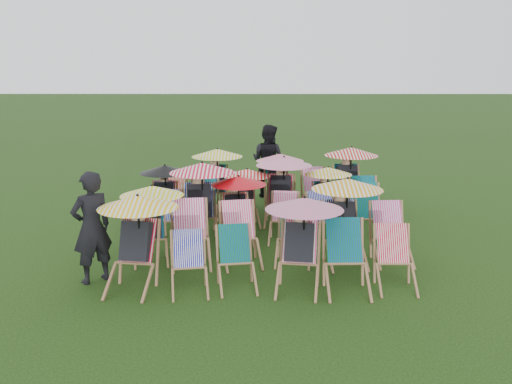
{
  "coord_description": "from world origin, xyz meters",
  "views": [
    {
      "loc": [
        -0.13,
        -10.17,
        3.29
      ],
      "look_at": [
        -0.17,
        0.26,
        0.9
      ],
      "focal_mm": 40.0,
      "sensor_mm": 36.0,
      "label": 1
    }
  ],
  "objects_px": {
    "person_left": "(92,227)",
    "person_rear": "(268,161)",
    "deckchair_5": "(396,259)",
    "deckchair_0": "(134,241)",
    "deckchair_29": "(349,178)"
  },
  "relations": [
    {
      "from": "person_left",
      "to": "person_rear",
      "type": "relative_size",
      "value": 0.96
    },
    {
      "from": "deckchair_29",
      "to": "person_left",
      "type": "bearing_deg",
      "value": -138.51
    },
    {
      "from": "deckchair_0",
      "to": "deckchair_29",
      "type": "distance_m",
      "value": 5.98
    },
    {
      "from": "deckchair_5",
      "to": "person_left",
      "type": "distance_m",
      "value": 4.56
    },
    {
      "from": "deckchair_5",
      "to": "person_rear",
      "type": "height_order",
      "value": "person_rear"
    },
    {
      "from": "deckchair_0",
      "to": "deckchair_29",
      "type": "bearing_deg",
      "value": 58.39
    },
    {
      "from": "person_left",
      "to": "person_rear",
      "type": "bearing_deg",
      "value": -156.82
    },
    {
      "from": "person_rear",
      "to": "deckchair_29",
      "type": "bearing_deg",
      "value": 173.07
    },
    {
      "from": "deckchair_29",
      "to": "person_rear",
      "type": "bearing_deg",
      "value": 140.6
    },
    {
      "from": "deckchair_0",
      "to": "deckchair_5",
      "type": "relative_size",
      "value": 1.57
    },
    {
      "from": "deckchair_0",
      "to": "deckchair_5",
      "type": "distance_m",
      "value": 3.86
    },
    {
      "from": "deckchair_5",
      "to": "person_rear",
      "type": "xyz_separation_m",
      "value": [
        -1.79,
        5.91,
        0.46
      ]
    },
    {
      "from": "deckchair_0",
      "to": "person_rear",
      "type": "height_order",
      "value": "person_rear"
    },
    {
      "from": "person_rear",
      "to": "deckchair_5",
      "type": "bearing_deg",
      "value": 137.34
    },
    {
      "from": "deckchair_5",
      "to": "deckchair_29",
      "type": "distance_m",
      "value": 4.54
    }
  ]
}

